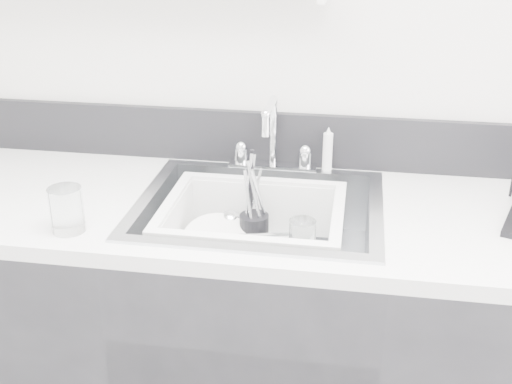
# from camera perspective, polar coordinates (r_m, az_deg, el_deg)

# --- Properties ---
(counter_run) EXTENTS (3.20, 0.62, 0.92)m
(counter_run) POSITION_cam_1_polar(r_m,az_deg,el_deg) (1.92, 0.25, -13.65)
(counter_run) COLOR black
(counter_run) RESTS_ON ground
(backsplash) EXTENTS (3.20, 0.02, 0.16)m
(backsplash) POSITION_cam_1_polar(r_m,az_deg,el_deg) (1.92, 1.70, 4.76)
(backsplash) COLOR black
(backsplash) RESTS_ON counter_run
(sink) EXTENTS (0.64, 0.52, 0.20)m
(sink) POSITION_cam_1_polar(r_m,az_deg,el_deg) (1.72, 0.27, -3.88)
(sink) COLOR silver
(sink) RESTS_ON counter_run
(faucet) EXTENTS (0.26, 0.18, 0.23)m
(faucet) POSITION_cam_1_polar(r_m,az_deg,el_deg) (1.88, 1.47, 3.67)
(faucet) COLOR silver
(faucet) RESTS_ON counter_run
(side_sprayer) EXTENTS (0.03, 0.03, 0.14)m
(side_sprayer) POSITION_cam_1_polar(r_m,az_deg,el_deg) (1.87, 6.39, 3.75)
(side_sprayer) COLOR silver
(side_sprayer) RESTS_ON counter_run
(wash_tub) EXTENTS (0.59, 0.54, 0.18)m
(wash_tub) POSITION_cam_1_polar(r_m,az_deg,el_deg) (1.69, -0.27, -3.85)
(wash_tub) COLOR silver
(wash_tub) RESTS_ON sink
(plate_stack) EXTENTS (0.23, 0.23, 0.09)m
(plate_stack) POSITION_cam_1_polar(r_m,az_deg,el_deg) (1.73, -3.14, -5.11)
(plate_stack) COLOR white
(plate_stack) RESTS_ON wash_tub
(utensil_cup) EXTENTS (0.08, 0.08, 0.27)m
(utensil_cup) POSITION_cam_1_polar(r_m,az_deg,el_deg) (1.76, -0.18, -3.28)
(utensil_cup) COLOR black
(utensil_cup) RESTS_ON wash_tub
(ladle) EXTENTS (0.25, 0.28, 0.08)m
(ladle) POSITION_cam_1_polar(r_m,az_deg,el_deg) (1.75, -1.24, -4.22)
(ladle) COLOR silver
(ladle) RESTS_ON wash_tub
(tumbler_in_tub) EXTENTS (0.08, 0.08, 0.10)m
(tumbler_in_tub) POSITION_cam_1_polar(r_m,az_deg,el_deg) (1.73, 4.12, -4.12)
(tumbler_in_tub) COLOR white
(tumbler_in_tub) RESTS_ON wash_tub
(tumbler_counter) EXTENTS (0.09, 0.09, 0.11)m
(tumbler_counter) POSITION_cam_1_polar(r_m,az_deg,el_deg) (1.59, -16.48, -1.51)
(tumbler_counter) COLOR white
(tumbler_counter) RESTS_ON counter_run
(bowl_small) EXTENTS (0.15, 0.15, 0.04)m
(bowl_small) POSITION_cam_1_polar(r_m,az_deg,el_deg) (1.68, 2.66, -6.47)
(bowl_small) COLOR white
(bowl_small) RESTS_ON wash_tub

